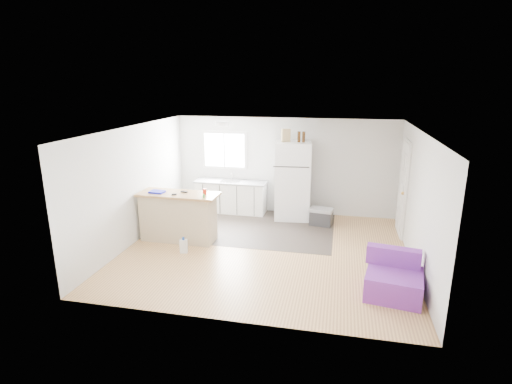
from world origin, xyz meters
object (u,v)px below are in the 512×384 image
at_px(red_cup, 205,191).
at_px(bottle_right, 304,137).
at_px(cleaner_jug, 184,246).
at_px(peninsula, 178,216).
at_px(bottle_left, 299,137).
at_px(mop, 201,234).
at_px(kitchen_cabinets, 231,196).
at_px(cooler, 321,217).
at_px(refrigerator, 293,180).
at_px(purple_seat, 394,280).
at_px(cardboard_box, 286,135).
at_px(blue_tray, 157,192).

distance_m(red_cup, bottle_right, 2.74).
bearing_deg(red_cup, cleaner_jug, -110.56).
distance_m(peninsula, bottle_left, 3.31).
height_order(peninsula, mop, mop).
height_order(kitchen_cabinets, cooler, kitchen_cabinets).
height_order(peninsula, refrigerator, refrigerator).
relative_size(refrigerator, bottle_right, 7.53).
relative_size(purple_seat, bottle_right, 3.82).
bearing_deg(peninsula, cardboard_box, 44.68).
relative_size(peninsula, cardboard_box, 5.62).
bearing_deg(blue_tray, cooler, 25.66).
xyz_separation_m(purple_seat, bottle_left, (-1.89, 3.29, 1.76)).
bearing_deg(cleaner_jug, bottle_right, 37.62).
relative_size(peninsula, cooler, 2.92).
bearing_deg(purple_seat, cleaner_jug, 177.60).
relative_size(cooler, bottle_left, 2.30).
relative_size(mop, blue_tray, 3.75).
relative_size(cooler, cardboard_box, 1.92).
distance_m(mop, red_cup, 0.88).
height_order(cooler, cardboard_box, cardboard_box).
distance_m(cardboard_box, bottle_right, 0.42).
relative_size(cleaner_jug, mop, 0.29).
bearing_deg(mop, cardboard_box, 33.28).
distance_m(peninsula, cardboard_box, 3.12).
relative_size(peninsula, cleaner_jug, 5.25).
distance_m(kitchen_cabinets, peninsula, 2.13).
bearing_deg(bottle_left, red_cup, -132.83).
height_order(refrigerator, bottle_left, bottle_left).
bearing_deg(cooler, bottle_left, 161.34).
relative_size(cooler, mop, 0.51).
bearing_deg(peninsula, cooler, 29.33).
relative_size(kitchen_cabinets, red_cup, 15.24).
bearing_deg(blue_tray, peninsula, 6.92).
bearing_deg(red_cup, bottle_left, 47.17).
distance_m(cleaner_jug, blue_tray, 1.31).
bearing_deg(kitchen_cabinets, cooler, -11.55).
height_order(purple_seat, blue_tray, blue_tray).
xyz_separation_m(refrigerator, cardboard_box, (-0.18, -0.06, 1.09)).
distance_m(cardboard_box, bottle_left, 0.31).
height_order(kitchen_cabinets, peninsula, kitchen_cabinets).
height_order(red_cup, bottle_right, bottle_right).
xyz_separation_m(mop, bottle_right, (1.85, 2.05, 1.78)).
bearing_deg(bottle_right, cardboard_box, 179.96).
xyz_separation_m(mop, cardboard_box, (1.44, 2.05, 1.80)).
bearing_deg(peninsula, refrigerator, 43.03).
bearing_deg(mop, bottle_right, 26.22).
bearing_deg(refrigerator, blue_tray, -148.52).
height_order(mop, bottle_left, bottle_left).
distance_m(refrigerator, cardboard_box, 1.11).
distance_m(peninsula, blue_tray, 0.68).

